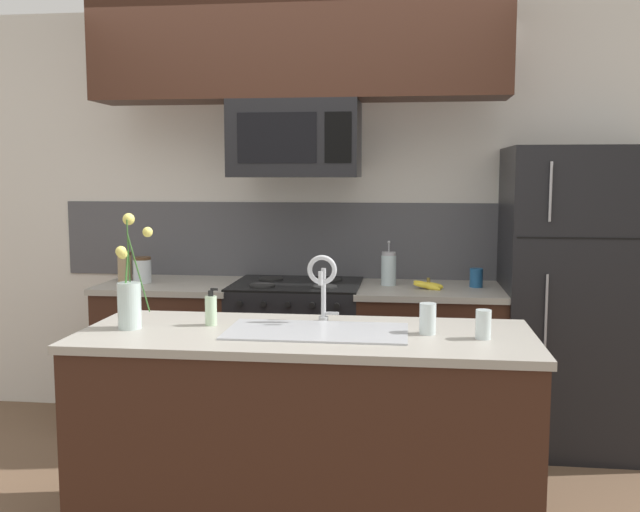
{
  "coord_description": "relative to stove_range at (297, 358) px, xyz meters",
  "views": [
    {
      "loc": [
        0.66,
        -3.26,
        1.57
      ],
      "look_at": [
        0.22,
        0.27,
        1.16
      ],
      "focal_mm": 40.0,
      "sensor_mm": 36.0,
      "label": 1
    }
  ],
  "objects": [
    {
      "name": "ground_plane",
      "position": [
        -0.0,
        -0.9,
        -0.46
      ],
      "size": [
        10.0,
        10.0,
        0.0
      ],
      "primitive_type": "plane",
      "color": "brown"
    },
    {
      "name": "stove_range",
      "position": [
        0.0,
        0.0,
        0.0
      ],
      "size": [
        0.76,
        0.64,
        0.93
      ],
      "color": "black",
      "rests_on": "ground"
    },
    {
      "name": "sink_faucet",
      "position": [
        0.28,
        -1.06,
        0.65
      ],
      "size": [
        0.14,
        0.14,
        0.31
      ],
      "color": "#B7BABF",
      "rests_on": "island_counter"
    },
    {
      "name": "storage_jar_medium",
      "position": [
        -0.95,
        -0.03,
        0.53
      ],
      "size": [
        0.11,
        0.11,
        0.16
      ],
      "color": "silver",
      "rests_on": "back_counter_left"
    },
    {
      "name": "upper_cabinet_band",
      "position": [
        0.02,
        -0.05,
        1.83
      ],
      "size": [
        2.38,
        0.34,
        0.6
      ],
      "primitive_type": "cube",
      "color": "#381E14"
    },
    {
      "name": "kitchen_sink",
      "position": [
        0.28,
        -1.25,
        0.38
      ],
      "size": [
        0.76,
        0.39,
        0.16
      ],
      "color": "#ADAFB5",
      "rests_on": "island_counter"
    },
    {
      "name": "splash_band",
      "position": [
        -0.0,
        0.32,
        0.69
      ],
      "size": [
        3.17,
        0.01,
        0.48
      ],
      "primitive_type": "cube",
      "color": "#4C4C51",
      "rests_on": "rear_partition"
    },
    {
      "name": "banana_bunch",
      "position": [
        0.78,
        -0.06,
        0.47
      ],
      "size": [
        0.19,
        0.11,
        0.08
      ],
      "color": "yellow",
      "rests_on": "back_counter_right"
    },
    {
      "name": "spare_glass",
      "position": [
        0.96,
        -1.29,
        0.51
      ],
      "size": [
        0.06,
        0.06,
        0.12
      ],
      "color": "silver",
      "rests_on": "island_counter"
    },
    {
      "name": "back_counter_right",
      "position": [
        0.79,
        0.0,
        -0.01
      ],
      "size": [
        0.86,
        0.65,
        0.91
      ],
      "color": "#381E14",
      "rests_on": "ground"
    },
    {
      "name": "flower_vase",
      "position": [
        -0.52,
        -1.28,
        0.58
      ],
      "size": [
        0.14,
        0.13,
        0.49
      ],
      "color": "silver",
      "rests_on": "island_counter"
    },
    {
      "name": "rear_partition",
      "position": [
        0.3,
        0.38,
        0.84
      ],
      "size": [
        5.2,
        0.1,
        2.6
      ],
      "primitive_type": "cube",
      "color": "silver",
      "rests_on": "ground"
    },
    {
      "name": "french_press",
      "position": [
        0.55,
        0.06,
        0.55
      ],
      "size": [
        0.09,
        0.09,
        0.27
      ],
      "color": "silver",
      "rests_on": "back_counter_right"
    },
    {
      "name": "refrigerator",
      "position": [
        1.65,
        0.02,
        0.4
      ],
      "size": [
        0.89,
        0.74,
        1.72
      ],
      "color": "black",
      "rests_on": "ground"
    },
    {
      "name": "drinking_glass",
      "position": [
        0.74,
        -1.23,
        0.51
      ],
      "size": [
        0.07,
        0.07,
        0.13
      ],
      "color": "silver",
      "rests_on": "island_counter"
    },
    {
      "name": "dish_soap_bottle",
      "position": [
        -0.2,
        -1.17,
        0.52
      ],
      "size": [
        0.06,
        0.05,
        0.16
      ],
      "color": "beige",
      "rests_on": "island_counter"
    },
    {
      "name": "coffee_tin",
      "position": [
        1.06,
        0.05,
        0.5
      ],
      "size": [
        0.08,
        0.08,
        0.11
      ],
      "primitive_type": "cylinder",
      "color": "#1E5184",
      "rests_on": "back_counter_right"
    },
    {
      "name": "microwave",
      "position": [
        0.0,
        -0.02,
        1.31
      ],
      "size": [
        0.74,
        0.4,
        0.44
      ],
      "color": "black"
    },
    {
      "name": "island_counter",
      "position": [
        0.23,
        -1.25,
        -0.01
      ],
      "size": [
        1.91,
        0.74,
        0.91
      ],
      "color": "#381E14",
      "rests_on": "ground"
    },
    {
      "name": "storage_jar_tall",
      "position": [
        -1.07,
        0.0,
        0.54
      ],
      "size": [
        0.09,
        0.09,
        0.18
      ],
      "color": "#997F5B",
      "rests_on": "back_counter_left"
    },
    {
      "name": "back_counter_left",
      "position": [
        -0.78,
        0.0,
        -0.01
      ],
      "size": [
        0.82,
        0.65,
        0.91
      ],
      "color": "#381E14",
      "rests_on": "ground"
    }
  ]
}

